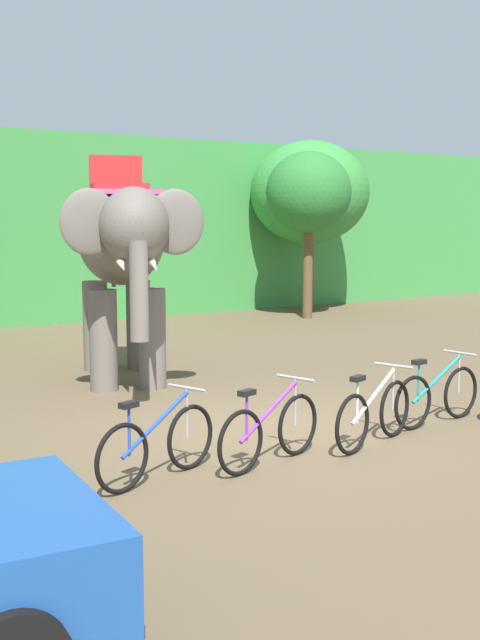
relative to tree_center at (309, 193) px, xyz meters
The scene contains 8 objects.
ground_plane 12.32m from the tree_center, 130.68° to the right, with size 80.00×80.00×0.00m, color brown.
tree_center is the anchor object (origin of this frame).
tree_far_right 1.80m from the tree_center, 50.50° to the left, with size 3.46×3.46×4.96m.
elephant 9.61m from the tree_center, 146.92° to the right, with size 2.78×4.22×3.78m.
bike_blue 14.43m from the tree_center, 134.75° to the right, with size 1.64×0.67×0.92m.
bike_purple 13.72m from the tree_center, 130.23° to the right, with size 1.66×0.62×0.92m.
bike_white 12.89m from the tree_center, 124.85° to the right, with size 1.65×0.66×0.92m.
bike_teal 11.92m from the tree_center, 119.97° to the right, with size 1.71×0.52×0.92m.
Camera 1 is at (-6.00, -8.24, 2.69)m, focal length 45.33 mm.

